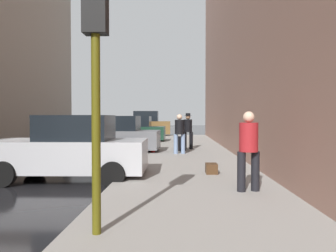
{
  "coord_description": "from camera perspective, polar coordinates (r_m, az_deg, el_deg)",
  "views": [
    {
      "loc": [
        5.61,
        -9.12,
        1.74
      ],
      "look_at": [
        5.07,
        7.7,
        1.28
      ],
      "focal_mm": 35.0,
      "sensor_mm": 36.0,
      "label": 1
    }
  ],
  "objects": [
    {
      "name": "pedestrian_in_jeans",
      "position": [
        14.16,
        2.0,
        -0.99
      ],
      "size": [
        0.52,
        0.45,
        1.71
      ],
      "color": "#728CB2",
      "rests_on": "sidewalk"
    },
    {
      "name": "parked_silver_sedan",
      "position": [
        9.42,
        -16.56,
        -3.91
      ],
      "size": [
        4.22,
        2.11,
        1.79
      ],
      "color": "#B7BABF",
      "rests_on": "ground_plane"
    },
    {
      "name": "pedestrian_in_red_jacket",
      "position": [
        7.21,
        13.85,
        -3.53
      ],
      "size": [
        0.53,
        0.48,
        1.71
      ],
      "color": "black",
      "rests_on": "sidewalk"
    },
    {
      "name": "sidewalk",
      "position": [
        9.28,
        4.25,
        -8.76
      ],
      "size": [
        4.0,
        40.0,
        0.15
      ],
      "primitive_type": "cube",
      "color": "gray",
      "rests_on": "ground_plane"
    },
    {
      "name": "traffic_light",
      "position": [
        4.64,
        -12.49,
        14.23
      ],
      "size": [
        0.32,
        0.32,
        3.6
      ],
      "color": "#514C0F",
      "rests_on": "sidewalk"
    },
    {
      "name": "pedestrian_with_fedora",
      "position": [
        16.15,
        3.5,
        -0.56
      ],
      "size": [
        0.53,
        0.49,
        1.78
      ],
      "color": "black",
      "rests_on": "sidewalk"
    },
    {
      "name": "duffel_bag",
      "position": [
        9.36,
        7.57,
        -7.35
      ],
      "size": [
        0.32,
        0.44,
        0.28
      ],
      "color": "#472D19",
      "rests_on": "sidewalk"
    },
    {
      "name": "parked_dark_green_sedan",
      "position": [
        21.84,
        -5.97,
        -0.77
      ],
      "size": [
        4.24,
        2.13,
        1.79
      ],
      "color": "#193828",
      "rests_on": "ground_plane"
    },
    {
      "name": "parked_bronze_suv",
      "position": [
        28.58,
        -4.12,
        0.16
      ],
      "size": [
        4.63,
        2.11,
        2.25
      ],
      "color": "brown",
      "rests_on": "ground_plane"
    },
    {
      "name": "rolling_suitcase",
      "position": [
        15.42,
        2.43,
        -3.07
      ],
      "size": [
        0.38,
        0.58,
        1.04
      ],
      "color": "black",
      "rests_on": "sidewalk"
    },
    {
      "name": "parked_gray_coupe",
      "position": [
        15.5,
        -9.21,
        -1.74
      ],
      "size": [
        4.26,
        2.18,
        1.79
      ],
      "color": "slate",
      "rests_on": "ground_plane"
    },
    {
      "name": "fire_hydrant",
      "position": [
        14.8,
        -2.68,
        -3.24
      ],
      "size": [
        0.42,
        0.22,
        0.7
      ],
      "color": "red",
      "rests_on": "sidewalk"
    }
  ]
}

